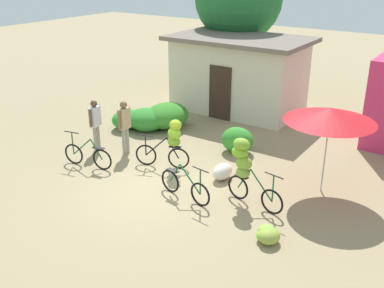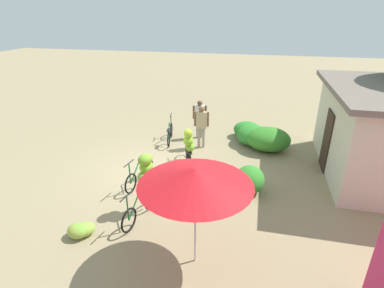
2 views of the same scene
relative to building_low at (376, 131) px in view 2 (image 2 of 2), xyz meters
name	(u,v)px [view 2 (image 2 of 2)]	position (x,y,z in m)	size (l,w,h in m)	color
ground_plane	(153,171)	(1.50, -6.98, -1.45)	(60.00, 60.00, 0.00)	#998763
building_low	(376,131)	(0.00, 0.00, 0.00)	(5.22, 3.23, 2.86)	beige
hedge_bush_front_left	(247,130)	(-2.20, -4.06, -1.12)	(1.00, 1.13, 0.66)	#2E8A2C
hedge_bush_front_right	(253,135)	(-1.51, -3.80, -1.07)	(1.36, 1.28, 0.77)	#30852C
hedge_bush_mid	(268,139)	(-1.09, -3.20, -1.02)	(1.45, 1.68, 0.87)	#368327
hedge_bush_by_door	(250,180)	(2.05, -3.74, -1.05)	(1.02, 0.86, 0.80)	#358C2C
market_umbrella	(195,177)	(5.08, -4.73, 0.63)	(2.24, 2.24, 2.26)	beige
bicycle_leftmost	(170,134)	(-0.99, -7.10, -1.11)	(1.59, 0.34, 1.00)	black
bicycle_near_pile	(189,145)	(1.05, -5.83, -0.59)	(1.54, 0.64, 1.49)	black
bicycle_center_loaded	(140,174)	(2.39, -7.06, -1.11)	(1.64, 0.31, 0.99)	black
bicycle_by_shop	(144,179)	(3.67, -6.37, -0.45)	(1.63, 0.44, 1.65)	black
banana_pile_on_ground	(80,230)	(4.91, -7.57, -1.30)	(0.69, 0.73, 0.33)	#85B63D
produce_sack	(184,187)	(2.61, -5.59, -1.23)	(0.70, 0.44, 0.44)	silver
person_vendor	(200,115)	(-1.72, -6.01, -0.47)	(0.29, 0.56, 1.60)	gray
person_bystander	(201,123)	(-0.74, -5.75, -0.42)	(0.24, 0.58, 1.68)	gray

